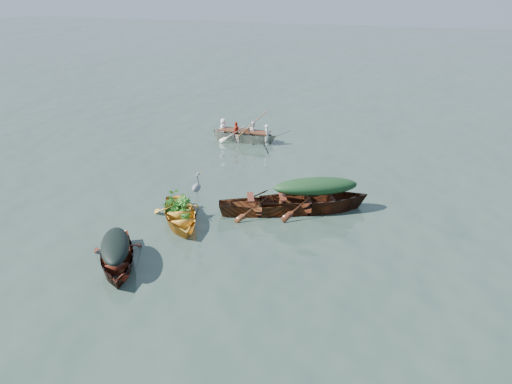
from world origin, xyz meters
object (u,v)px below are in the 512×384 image
heron (197,192)px  green_tarp_boat (314,211)px  rowed_boat (245,141)px  yellow_dinghy (180,223)px  open_wooden_boat (266,213)px  dark_covered_boat (118,265)px

heron → green_tarp_boat: bearing=-5.4°
green_tarp_boat → rowed_boat: (-4.63, 6.06, 0.00)m
yellow_dinghy → open_wooden_boat: open_wooden_boat is taller
open_wooden_boat → rowed_boat: 7.49m
open_wooden_boat → heron: 2.33m
rowed_boat → heron: bearing=-170.2°
open_wooden_boat → rowed_boat: size_ratio=0.99×
green_tarp_boat → heron: size_ratio=5.25×
green_tarp_boat → heron: heron is taller
yellow_dinghy → green_tarp_boat: green_tarp_boat is taller
rowed_boat → heron: heron is taller
heron → yellow_dinghy: bearing=-174.8°
rowed_boat → heron: 8.05m
rowed_boat → heron: size_ratio=4.50×
yellow_dinghy → rowed_boat: 8.29m
dark_covered_boat → heron: heron is taller
yellow_dinghy → open_wooden_boat: size_ratio=0.80×
dark_covered_boat → open_wooden_boat: open_wooden_boat is taller
yellow_dinghy → heron: size_ratio=3.59×
yellow_dinghy → green_tarp_boat: (3.63, 2.17, 0.00)m
open_wooden_boat → heron: heron is taller
green_tarp_boat → heron: bearing=92.8°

